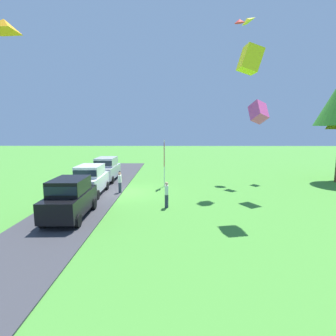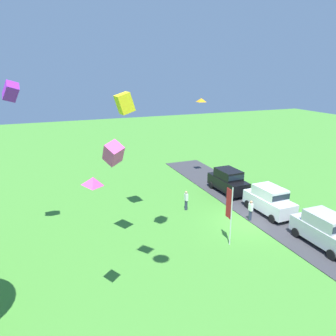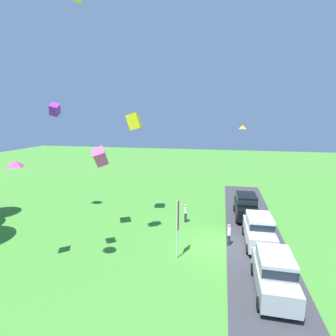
% 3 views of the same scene
% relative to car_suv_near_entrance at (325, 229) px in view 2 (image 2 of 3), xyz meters
% --- Properties ---
extents(ground_plane, '(120.00, 120.00, 0.00)m').
position_rel_car_suv_near_entrance_xyz_m(ground_plane, '(4.78, 2.89, -1.30)').
color(ground_plane, '#478E33').
extents(pavement_strip, '(36.00, 4.40, 0.06)m').
position_rel_car_suv_near_entrance_xyz_m(pavement_strip, '(4.78, 0.24, -1.27)').
color(pavement_strip, '#38383D').
rests_on(pavement_strip, ground).
extents(car_suv_near_entrance, '(4.62, 2.08, 2.28)m').
position_rel_car_suv_near_entrance_xyz_m(car_suv_near_entrance, '(0.00, 0.00, 0.00)').
color(car_suv_near_entrance, '#B7B7BC').
rests_on(car_suv_near_entrance, ground).
extents(car_suv_by_flagpole, '(4.64, 2.12, 2.28)m').
position_rel_car_suv_near_entrance_xyz_m(car_suv_by_flagpole, '(5.61, 0.10, 0.00)').
color(car_suv_by_flagpole, white).
rests_on(car_suv_by_flagpole, ground).
extents(car_suv_far_end, '(4.65, 2.14, 2.28)m').
position_rel_car_suv_near_entrance_xyz_m(car_suv_far_end, '(11.08, 0.61, 0.00)').
color(car_suv_far_end, black).
rests_on(car_suv_far_end, ground).
extents(person_watching_sky, '(0.36, 0.24, 1.71)m').
position_rel_car_suv_near_entrance_xyz_m(person_watching_sky, '(8.91, 6.09, -0.42)').
color(person_watching_sky, '#2D334C').
rests_on(person_watching_sky, ground).
extents(person_on_lawn, '(0.36, 0.24, 1.71)m').
position_rel_car_suv_near_entrance_xyz_m(person_on_lawn, '(5.08, 2.29, -0.42)').
color(person_on_lawn, '#2D334C').
rests_on(person_on_lawn, ground).
extents(flag_banner, '(0.71, 0.08, 4.16)m').
position_rel_car_suv_near_entrance_xyz_m(flag_banner, '(2.76, 5.79, 1.34)').
color(flag_banner, silver).
rests_on(flag_banner, ground).
extents(kite_diamond_near_flag, '(1.17, 1.16, 0.40)m').
position_rel_car_suv_near_entrance_xyz_m(kite_diamond_near_flag, '(16.50, 0.92, 7.15)').
color(kite_diamond_near_flag, orange).
extents(kite_box_high_left, '(1.83, 1.32, 1.83)m').
position_rel_car_suv_near_entrance_xyz_m(kite_box_high_left, '(5.90, 12.79, 5.05)').
color(kite_box_high_left, '#EA4C9E').
extents(kite_diamond_low_drifter, '(1.07, 0.93, 0.46)m').
position_rel_car_suv_near_entrance_xyz_m(kite_diamond_low_drifter, '(-0.46, 15.14, 5.49)').
color(kite_diamond_low_drifter, '#EA4C9E').
extents(kite_box_topmost, '(1.13, 1.46, 1.64)m').
position_rel_car_suv_near_entrance_xyz_m(kite_box_topmost, '(9.41, 11.01, 7.85)').
color(kite_box_topmost, yellow).
extents(kite_box_high_right, '(1.30, 1.08, 1.44)m').
position_rel_car_suv_near_entrance_xyz_m(kite_box_high_right, '(8.58, 18.45, 8.93)').
color(kite_box_high_right, purple).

